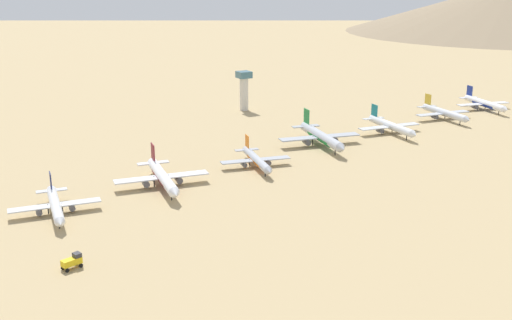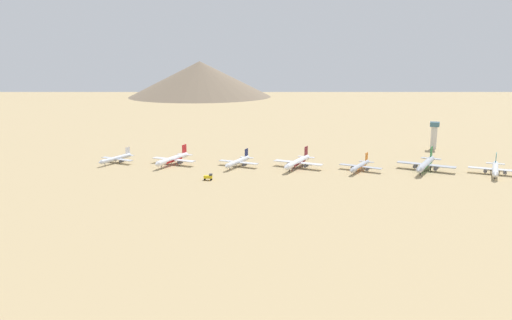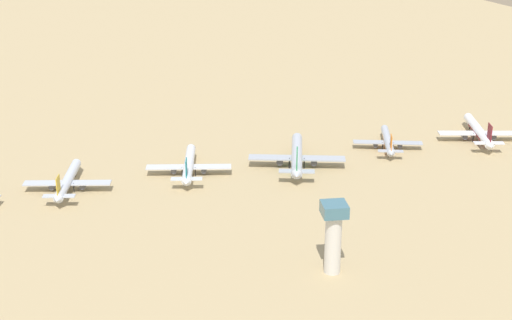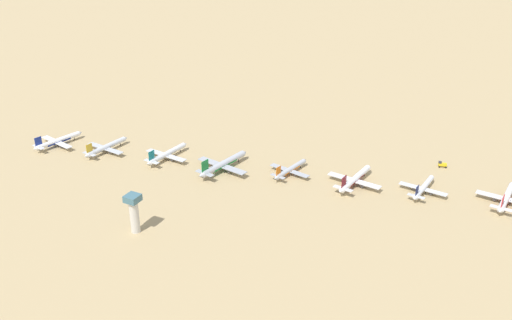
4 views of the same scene
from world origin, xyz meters
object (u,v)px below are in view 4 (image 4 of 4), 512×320
parked_jet_1 (506,197)px  parked_jet_6 (167,154)px  parked_jet_2 (423,188)px  parked_jet_5 (223,164)px  parked_jet_3 (355,179)px  parked_jet_8 (58,141)px  service_truck (442,164)px  parked_jet_4 (290,169)px  control_tower (134,211)px  parked_jet_7 (106,147)px

parked_jet_1 → parked_jet_6: bearing=100.7°
parked_jet_1 → parked_jet_6: 211.75m
parked_jet_2 → parked_jet_5: bearing=103.1°
parked_jet_3 → parked_jet_8: parked_jet_3 is taller
service_truck → parked_jet_4: bearing=122.7°
parked_jet_2 → service_truck: 40.79m
parked_jet_3 → parked_jet_5: 83.87m
parked_jet_3 → service_truck: (49.50, -43.28, -1.99)m
parked_jet_1 → control_tower: control_tower is taller
parked_jet_4 → parked_jet_6: (-17.19, 82.73, 0.50)m
parked_jet_8 → control_tower: control_tower is taller
parked_jet_1 → parked_jet_6: parked_jet_1 is taller
parked_jet_1 → parked_jet_3: 86.18m
parked_jet_8 → control_tower: (-64.15, -118.99, 8.72)m
parked_jet_6 → parked_jet_8: parked_jet_6 is taller
parked_jet_8 → parked_jet_6: bearing=-78.5°
parked_jet_1 → parked_jet_7: size_ratio=1.05×
parked_jet_1 → parked_jet_4: size_ratio=1.17×
parked_jet_5 → parked_jet_8: size_ratio=1.18×
control_tower → parked_jet_8: bearing=61.7°
parked_jet_6 → control_tower: control_tower is taller
control_tower → parked_jet_1: bearing=-54.9°
parked_jet_4 → control_tower: 108.44m
parked_jet_4 → parked_jet_5: parked_jet_5 is taller
parked_jet_2 → parked_jet_8: 249.44m
parked_jet_3 → parked_jet_8: (-38.41, 205.51, -0.29)m
parked_jet_6 → parked_jet_3: bearing=-80.0°
parked_jet_2 → parked_jet_8: (-47.33, 244.91, 0.33)m
parked_jet_6 → control_tower: (-80.79, -37.18, 8.64)m
parked_jet_1 → parked_jet_5: size_ratio=0.88×
parked_jet_5 → parked_jet_6: (-2.60, 42.05, -0.58)m
parked_jet_4 → parked_jet_5: bearing=109.7°
parked_jet_4 → service_truck: size_ratio=6.18×
parked_jet_2 → parked_jet_5: parked_jet_5 is taller
parked_jet_7 → control_tower: (-71.22, -81.37, 8.73)m
parked_jet_4 → parked_jet_5: size_ratio=0.76×
parked_jet_5 → control_tower: size_ratio=2.11×
parked_jet_5 → parked_jet_7: parked_jet_5 is taller
parked_jet_8 → service_truck: 263.87m
parked_jet_2 → parked_jet_6: bearing=100.7°
parked_jet_1 → parked_jet_4: parked_jet_1 is taller
parked_jet_3 → parked_jet_7: size_ratio=1.09×
parked_jet_5 → service_truck: parked_jet_5 is taller
parked_jet_5 → parked_jet_6: parked_jet_5 is taller
parked_jet_4 → parked_jet_7: 129.71m
parked_jet_1 → control_tower: size_ratio=1.85×
parked_jet_2 → parked_jet_8: size_ratio=0.91×
parked_jet_1 → service_truck: 52.04m
parked_jet_4 → parked_jet_3: bearing=-83.6°
parked_jet_5 → parked_jet_8: bearing=98.8°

